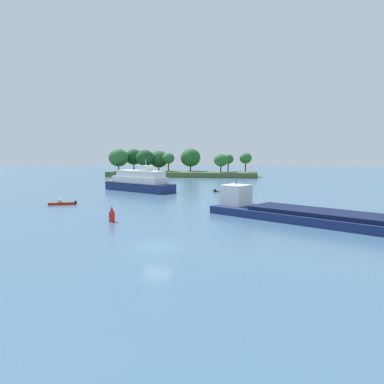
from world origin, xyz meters
name	(u,v)px	position (x,y,z in m)	size (l,w,h in m)	color
ground_plane	(156,247)	(0.00, 0.00, 0.00)	(400.00, 400.00, 0.00)	#3D607F
treeline_island	(171,165)	(-19.64, 95.59, 3.85)	(51.11, 14.32, 9.51)	#4C6038
cargo_barge	(315,215)	(15.58, 13.99, 0.86)	(27.50, 20.75, 5.59)	navy
small_motorboat	(224,190)	(2.37, 47.93, 0.22)	(4.45, 4.85, 0.89)	slate
white_riverboat	(139,182)	(-15.46, 45.34, 1.91)	(17.09, 12.64, 6.87)	navy
fishing_skiff	(62,203)	(-21.43, 23.35, 0.23)	(4.23, 2.65, 0.88)	maroon
channel_buoy_red	(112,215)	(-8.19, 10.62, 0.81)	(0.70, 0.70, 1.90)	red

